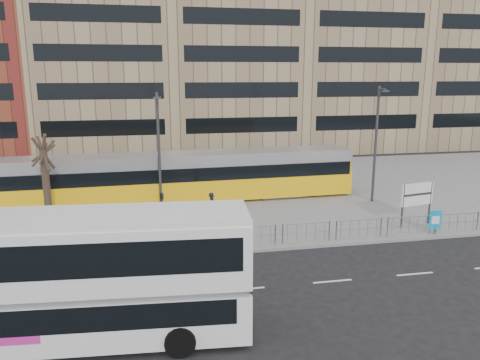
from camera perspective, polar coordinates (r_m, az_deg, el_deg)
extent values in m
plane|color=black|center=(24.42, 3.23, -8.68)|extent=(120.00, 120.00, 0.00)
cube|color=slate|center=(35.59, -1.52, -1.53)|extent=(64.00, 24.00, 0.15)
cube|color=gray|center=(24.44, 3.21, -8.47)|extent=(64.00, 0.25, 0.17)
cube|color=#958060|center=(56.17, -16.00, 14.57)|extent=(14.00, 16.00, 22.00)
cube|color=#958060|center=(56.88, -1.31, 16.04)|extent=(14.00, 16.00, 24.00)
cube|color=#958060|center=(60.79, 12.24, 14.15)|extent=(14.00, 16.00, 21.00)
cube|color=#958060|center=(67.52, 23.61, 14.09)|extent=(14.00, 16.00, 23.00)
cylinder|color=gray|center=(25.00, 7.45, -5.32)|extent=(32.00, 0.05, 0.05)
cylinder|color=gray|center=(25.17, 7.42, -6.40)|extent=(32.00, 0.04, 0.04)
cube|color=white|center=(21.19, 8.65, -12.33)|extent=(62.00, 0.12, 0.01)
cube|color=white|center=(17.35, -18.62, -14.99)|extent=(11.46, 3.49, 1.75)
cube|color=white|center=(16.47, -19.17, -8.33)|extent=(11.46, 3.49, 2.16)
cube|color=white|center=(16.11, -19.47, -4.58)|extent=(11.46, 3.39, 0.31)
cube|color=black|center=(17.06, -16.99, -13.81)|extent=(9.42, 3.37, 0.87)
cube|color=black|center=(16.40, -19.22, -7.66)|extent=(10.85, 3.48, 1.13)
cube|color=#CE2999|center=(18.08, -26.86, -14.74)|extent=(3.28, 2.88, 0.51)
cylinder|color=black|center=(16.11, -7.30, -19.00)|extent=(1.05, 0.39, 1.03)
cylinder|color=black|center=(18.38, -7.23, -14.68)|extent=(1.05, 0.39, 1.03)
cube|color=#F3B60D|center=(32.94, -10.87, -1.07)|extent=(28.95, 3.59, 1.65)
cube|color=black|center=(32.68, -10.95, 0.86)|extent=(28.54, 3.61, 0.93)
cube|color=#B4B4B9|center=(32.51, -11.02, 2.37)|extent=(28.94, 3.37, 0.83)
cube|color=#F3B60D|center=(35.92, 11.68, 1.16)|extent=(1.31, 2.36, 2.68)
cylinder|color=#2D2D30|center=(32.76, -10.93, 0.24)|extent=(2.53, 2.53, 3.09)
cube|color=#2D2D30|center=(34.63, 4.71, -1.42)|extent=(3.17, 2.69, 0.52)
cube|color=#2D2D30|center=(34.15, -26.58, -2.99)|extent=(3.17, 2.69, 0.52)
cylinder|color=#2D2D30|center=(28.75, 19.20, -3.02)|extent=(0.11, 0.11, 2.57)
cylinder|color=#2D2D30|center=(30.06, 22.14, -2.58)|extent=(0.11, 0.11, 2.57)
cube|color=white|center=(29.24, 20.80, -1.64)|extent=(2.21, 0.48, 1.34)
cylinder|color=#2D2D30|center=(28.52, 22.63, -5.38)|extent=(0.06, 0.06, 0.72)
cube|color=#0D90C9|center=(28.39, 22.71, -4.51)|extent=(0.72, 0.10, 1.08)
cube|color=white|center=(28.37, 22.75, -4.53)|extent=(0.45, 0.04, 0.45)
imported|color=black|center=(28.47, -3.40, -3.28)|extent=(0.59, 0.74, 1.78)
cylinder|color=#2D2D30|center=(23.65, -9.41, -5.32)|extent=(0.12, 0.12, 3.00)
imported|color=#2D2D30|center=(23.33, -9.51, -2.76)|extent=(0.22, 0.25, 1.00)
cylinder|color=#2D2D30|center=(30.48, -9.84, 3.30)|extent=(0.18, 0.18, 7.65)
cylinder|color=#2D2D30|center=(29.69, -10.09, 10.08)|extent=(0.14, 0.90, 0.14)
cube|color=#2D2D30|center=(29.24, -10.06, 9.84)|extent=(0.45, 0.20, 0.12)
cylinder|color=#2D2D30|center=(33.43, 16.20, 4.10)|extent=(0.18, 0.18, 7.97)
cylinder|color=#2D2D30|center=(32.73, 16.94, 10.54)|extent=(0.14, 0.90, 0.14)
cube|color=#2D2D30|center=(32.34, 17.31, 10.32)|extent=(0.45, 0.20, 0.12)
cylinder|color=#31231B|center=(30.04, -22.52, -0.78)|extent=(0.44, 0.44, 4.44)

